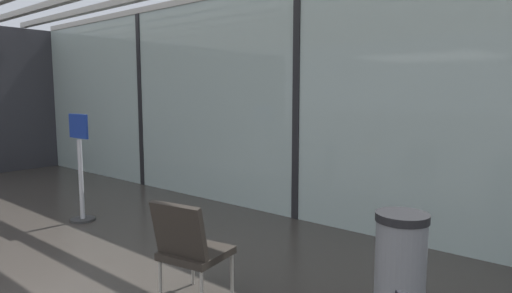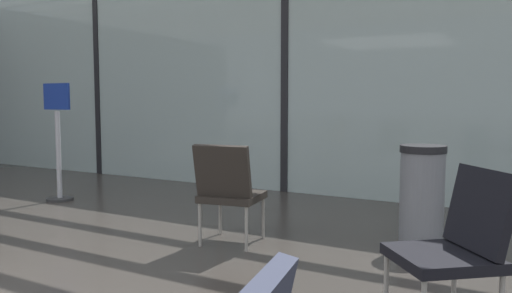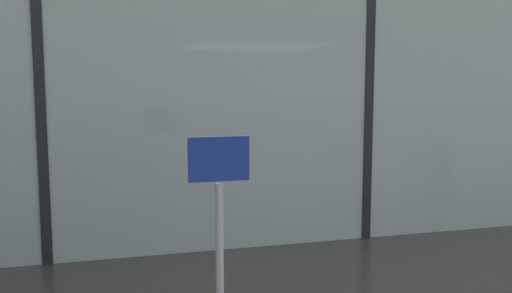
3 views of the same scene
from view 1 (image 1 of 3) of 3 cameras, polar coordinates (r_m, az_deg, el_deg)
The scene contains 7 objects.
glass_curtain_wall at distance 5.85m, azimuth 5.54°, elevation 5.60°, with size 14.00×0.08×3.14m, color #A3B7B2.
window_mullion_0 at distance 8.35m, azimuth -14.75°, elevation 5.80°, with size 0.10×0.12×3.14m, color black.
window_mullion_1 at distance 5.85m, azimuth 5.54°, elevation 5.60°, with size 0.10×0.12×3.14m, color black.
parked_airplane at distance 11.11m, azimuth 25.11°, elevation 9.17°, with size 13.75×4.52×4.52m.
lounge_chair_1 at distance 3.61m, azimuth -8.75°, elevation -12.72°, with size 0.56×0.60×0.87m.
trash_bin at distance 3.42m, azimuth 18.43°, elevation -15.22°, with size 0.38×0.38×0.86m.
info_sign at distance 6.24m, azimuth -22.07°, elevation -3.03°, with size 0.44×0.32×1.44m.
Camera 1 is at (3.32, 0.38, 1.70)m, focal length 30.42 mm.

